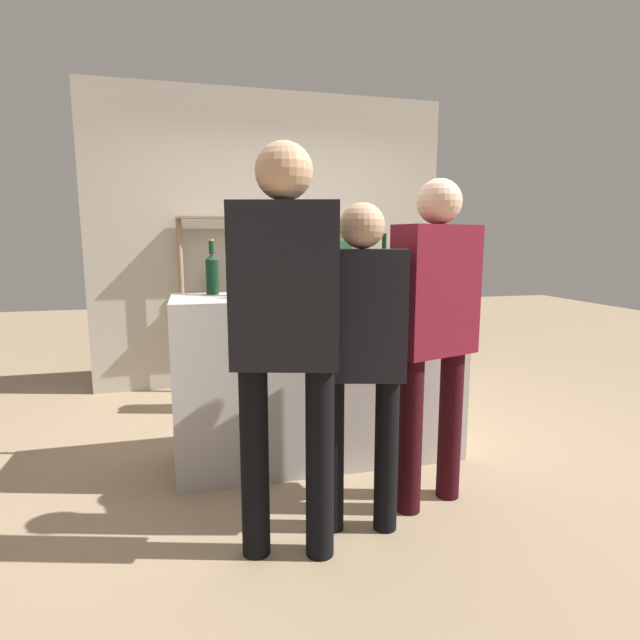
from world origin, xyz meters
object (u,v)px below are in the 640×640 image
(customer_left, at_px, (286,322))
(server_behind_counter, at_px, (321,299))
(customer_center, at_px, (361,344))
(counter_bottle_2, at_px, (413,272))
(customer_right, at_px, (435,320))
(counter_bottle_1, at_px, (363,276))
(ice_bucket, at_px, (349,277))
(counter_bottle_3, at_px, (212,273))
(counter_bottle_4, at_px, (235,277))
(cork_jar, at_px, (303,282))
(counter_bottle_0, at_px, (384,271))
(wine_glass, at_px, (240,278))

(customer_left, height_order, server_behind_counter, customer_left)
(customer_center, bearing_deg, server_behind_counter, 6.38)
(counter_bottle_2, relative_size, customer_right, 0.21)
(counter_bottle_1, relative_size, ice_bucket, 1.55)
(counter_bottle_1, height_order, counter_bottle_3, counter_bottle_3)
(counter_bottle_4, bearing_deg, cork_jar, -13.65)
(cork_jar, xyz_separation_m, customer_left, (-0.28, -0.93, -0.09))
(counter_bottle_0, xyz_separation_m, customer_right, (0.03, -0.64, -0.21))
(customer_right, bearing_deg, counter_bottle_4, 33.48)
(counter_bottle_1, relative_size, customer_center, 0.20)
(customer_right, bearing_deg, server_behind_counter, -10.08)
(wine_glass, relative_size, server_behind_counter, 0.10)
(counter_bottle_0, distance_m, customer_center, 0.92)
(wine_glass, distance_m, customer_left, 0.90)
(counter_bottle_3, xyz_separation_m, customer_left, (0.26, -1.14, -0.14))
(counter_bottle_1, xyz_separation_m, customer_center, (-0.25, -0.67, -0.27))
(ice_bucket, relative_size, customer_center, 0.13)
(counter_bottle_0, height_order, wine_glass, counter_bottle_0)
(counter_bottle_3, xyz_separation_m, server_behind_counter, (0.89, 0.70, -0.27))
(wine_glass, bearing_deg, counter_bottle_4, 97.84)
(counter_bottle_3, bearing_deg, cork_jar, -21.47)
(customer_center, bearing_deg, customer_right, -58.73)
(counter_bottle_0, xyz_separation_m, customer_left, (-0.79, -0.88, -0.15))
(counter_bottle_2, bearing_deg, ice_bucket, 158.97)
(counter_bottle_1, bearing_deg, server_behind_counter, 89.59)
(ice_bucket, relative_size, server_behind_counter, 0.13)
(wine_glass, xyz_separation_m, cork_jar, (0.39, 0.04, -0.03))
(counter_bottle_4, xyz_separation_m, customer_left, (0.12, -1.03, -0.12))
(customer_right, bearing_deg, customer_center, 89.52)
(counter_bottle_1, xyz_separation_m, wine_glass, (-0.73, 0.10, -0.01))
(counter_bottle_4, height_order, ice_bucket, counter_bottle_4)
(counter_bottle_2, bearing_deg, server_behind_counter, 108.24)
(counter_bottle_4, relative_size, customer_center, 0.19)
(counter_bottle_2, bearing_deg, customer_center, -129.52)
(counter_bottle_1, bearing_deg, counter_bottle_4, 162.21)
(counter_bottle_2, xyz_separation_m, customer_left, (-0.97, -0.83, -0.14))
(customer_left, xyz_separation_m, customer_center, (0.38, 0.11, -0.14))
(customer_center, distance_m, customer_right, 0.47)
(customer_center, height_order, server_behind_counter, server_behind_counter)
(wine_glass, height_order, server_behind_counter, server_behind_counter)
(counter_bottle_0, xyz_separation_m, server_behind_counter, (-0.16, 0.96, -0.28))
(ice_bucket, bearing_deg, wine_glass, -173.24)
(counter_bottle_4, distance_m, cork_jar, 0.42)
(customer_right, bearing_deg, counter_bottle_3, 33.34)
(counter_bottle_0, bearing_deg, customer_right, -86.94)
(counter_bottle_4, xyz_separation_m, wine_glass, (0.02, -0.14, -0.00))
(customer_left, relative_size, customer_center, 1.14)
(cork_jar, relative_size, customer_center, 0.11)
(counter_bottle_4, height_order, cork_jar, counter_bottle_4)
(counter_bottle_0, xyz_separation_m, counter_bottle_1, (-0.17, -0.09, -0.02))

